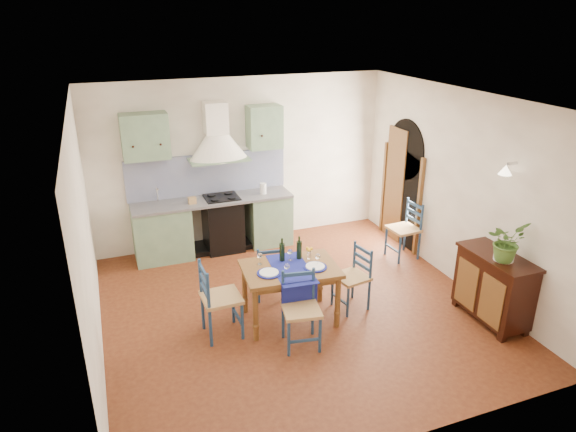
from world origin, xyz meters
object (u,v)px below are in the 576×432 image
at_px(potted_plant, 506,241).
at_px(dining_table, 291,273).
at_px(chair_near, 301,309).
at_px(sideboard, 494,285).

bearing_deg(potted_plant, dining_table, 156.24).
height_order(chair_near, potted_plant, potted_plant).
bearing_deg(chair_near, potted_plant, -11.91).
xyz_separation_m(dining_table, potted_plant, (2.39, -1.05, 0.51)).
distance_m(dining_table, sideboard, 2.60).
distance_m(sideboard, potted_plant, 0.69).
height_order(dining_table, potted_plant, potted_plant).
xyz_separation_m(chair_near, sideboard, (2.50, -0.40, 0.03)).
height_order(chair_near, sideboard, sideboard).
xyz_separation_m(dining_table, chair_near, (-0.07, -0.53, -0.19)).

